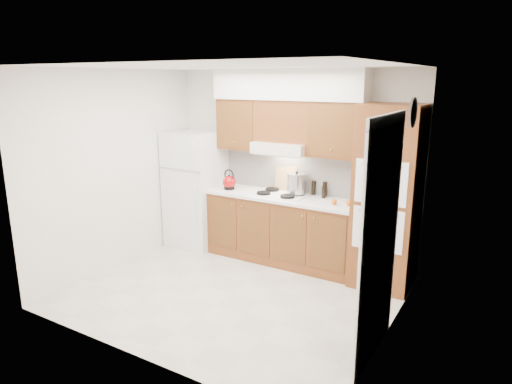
% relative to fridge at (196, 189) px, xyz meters
% --- Properties ---
extents(floor, '(3.60, 3.60, 0.00)m').
position_rel_fridge_xyz_m(floor, '(1.41, -1.14, -0.86)').
color(floor, beige).
rests_on(floor, ground).
extents(ceiling, '(3.60, 3.60, 0.00)m').
position_rel_fridge_xyz_m(ceiling, '(1.41, -1.14, 1.74)').
color(ceiling, white).
rests_on(ceiling, wall_back).
extents(wall_back, '(3.60, 0.02, 2.60)m').
position_rel_fridge_xyz_m(wall_back, '(1.41, 0.36, 0.44)').
color(wall_back, white).
rests_on(wall_back, floor).
extents(wall_left, '(0.02, 3.00, 2.60)m').
position_rel_fridge_xyz_m(wall_left, '(-0.40, -1.14, 0.44)').
color(wall_left, white).
rests_on(wall_left, floor).
extents(wall_right, '(0.02, 3.00, 2.60)m').
position_rel_fridge_xyz_m(wall_right, '(3.21, -1.14, 0.44)').
color(wall_right, white).
rests_on(wall_right, floor).
extents(fridge, '(0.75, 0.72, 1.72)m').
position_rel_fridge_xyz_m(fridge, '(0.00, 0.00, 0.00)').
color(fridge, white).
rests_on(fridge, floor).
extents(base_cabinets, '(2.11, 0.60, 0.90)m').
position_rel_fridge_xyz_m(base_cabinets, '(1.43, 0.06, -0.41)').
color(base_cabinets, brown).
rests_on(base_cabinets, floor).
extents(countertop, '(2.13, 0.62, 0.04)m').
position_rel_fridge_xyz_m(countertop, '(1.43, 0.05, 0.06)').
color(countertop, white).
rests_on(countertop, base_cabinets).
extents(backsplash, '(2.11, 0.03, 0.56)m').
position_rel_fridge_xyz_m(backsplash, '(1.43, 0.34, 0.36)').
color(backsplash, white).
rests_on(backsplash, countertop).
extents(oven_cabinet, '(0.70, 0.65, 2.20)m').
position_rel_fridge_xyz_m(oven_cabinet, '(2.85, 0.03, 0.24)').
color(oven_cabinet, brown).
rests_on(oven_cabinet, floor).
extents(upper_cab_left, '(0.63, 0.33, 0.70)m').
position_rel_fridge_xyz_m(upper_cab_left, '(0.69, 0.19, 0.99)').
color(upper_cab_left, brown).
rests_on(upper_cab_left, wall_back).
extents(upper_cab_right, '(0.73, 0.33, 0.70)m').
position_rel_fridge_xyz_m(upper_cab_right, '(2.12, 0.19, 0.99)').
color(upper_cab_right, brown).
rests_on(upper_cab_right, wall_back).
extents(range_hood, '(0.75, 0.45, 0.15)m').
position_rel_fridge_xyz_m(range_hood, '(1.38, 0.13, 0.71)').
color(range_hood, silver).
rests_on(range_hood, wall_back).
extents(upper_cab_over_hood, '(0.75, 0.33, 0.55)m').
position_rel_fridge_xyz_m(upper_cab_over_hood, '(1.38, 0.19, 1.06)').
color(upper_cab_over_hood, brown).
rests_on(upper_cab_over_hood, range_hood).
extents(soffit, '(2.13, 0.36, 0.40)m').
position_rel_fridge_xyz_m(soffit, '(1.43, 0.18, 1.54)').
color(soffit, silver).
rests_on(soffit, wall_back).
extents(cooktop, '(0.74, 0.50, 0.01)m').
position_rel_fridge_xyz_m(cooktop, '(1.38, 0.07, 0.09)').
color(cooktop, white).
rests_on(cooktop, countertop).
extents(doorway, '(0.02, 0.90, 2.10)m').
position_rel_fridge_xyz_m(doorway, '(3.19, -1.49, 0.19)').
color(doorway, black).
rests_on(doorway, floor).
extents(wall_clock, '(0.02, 0.30, 0.30)m').
position_rel_fridge_xyz_m(wall_clock, '(3.19, -0.59, 1.29)').
color(wall_clock, '#3F3833').
rests_on(wall_clock, wall_right).
extents(kettle, '(0.21, 0.21, 0.19)m').
position_rel_fridge_xyz_m(kettle, '(0.62, -0.03, 0.18)').
color(kettle, '#9B0B0C').
rests_on(kettle, countertop).
extents(cutting_board, '(0.33, 0.12, 0.43)m').
position_rel_fridge_xyz_m(cutting_board, '(1.35, 0.31, 0.28)').
color(cutting_board, tan).
rests_on(cutting_board, countertop).
extents(stock_pot, '(0.31, 0.31, 0.26)m').
position_rel_fridge_xyz_m(stock_pot, '(1.59, 0.16, 0.24)').
color(stock_pot, '#B2B3B7').
rests_on(stock_pot, cooktop).
extents(condiment_a, '(0.07, 0.07, 0.20)m').
position_rel_fridge_xyz_m(condiment_a, '(1.93, 0.31, 0.18)').
color(condiment_a, black).
rests_on(condiment_a, countertop).
extents(condiment_b, '(0.06, 0.06, 0.19)m').
position_rel_fridge_xyz_m(condiment_b, '(1.77, 0.31, 0.18)').
color(condiment_b, black).
rests_on(condiment_b, countertop).
extents(condiment_c, '(0.06, 0.06, 0.16)m').
position_rel_fridge_xyz_m(condiment_c, '(1.96, 0.21, 0.16)').
color(condiment_c, black).
rests_on(condiment_c, countertop).
extents(orange_near, '(0.08, 0.08, 0.08)m').
position_rel_fridge_xyz_m(orange_near, '(2.39, 0.02, 0.12)').
color(orange_near, orange).
rests_on(orange_near, countertop).
extents(orange_far, '(0.08, 0.08, 0.07)m').
position_rel_fridge_xyz_m(orange_far, '(2.20, -0.03, 0.12)').
color(orange_far, orange).
rests_on(orange_far, countertop).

